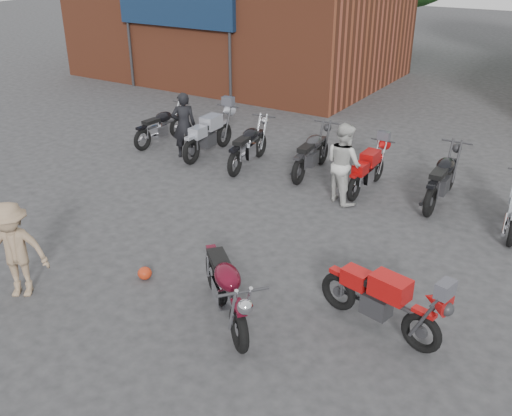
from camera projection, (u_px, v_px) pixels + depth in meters
The scene contains 14 objects.
ground at pixel (225, 296), 9.15m from camera, with size 90.00×90.00×0.00m, color #2C2C2E.
brick_building at pixel (241, 25), 23.33m from camera, with size 12.00×8.00×4.00m, color brown.
vintage_motorcycle at pixel (226, 284), 8.34m from camera, with size 2.14×0.71×1.24m, color #4F0918, non-canonical shape.
sportbike at pixel (382, 297), 8.13m from camera, with size 1.96×0.65×1.14m, color #B7100F, non-canonical shape.
helmet at pixel (145, 273), 9.57m from camera, with size 0.24×0.24×0.22m, color #A92C12.
person_dark at pixel (184, 125), 14.68m from camera, with size 0.62×0.41×1.70m, color black.
person_light at pixel (344, 163), 12.11m from camera, with size 0.85×0.66×1.75m, color #B8B8B3.
person_tan at pixel (14, 250), 8.86m from camera, with size 1.04×0.60×1.61m, color #8F7458.
row_bike_0 at pixel (161, 124), 15.75m from camera, with size 1.91×0.63×1.11m, color black, non-canonical shape.
row_bike_1 at pixel (209, 132), 14.89m from camera, with size 2.13×0.70×1.24m, color #9B9DA9, non-canonical shape.
row_bike_2 at pixel (249, 143), 14.16m from camera, with size 2.06×0.68×1.19m, color black, non-canonical shape.
row_bike_3 at pixel (312, 150), 13.69m from camera, with size 2.04×0.67×1.18m, color #28272A, non-canonical shape.
row_bike_4 at pixel (368, 168), 12.79m from camera, with size 1.85×0.61×1.07m, color #B90F0F, non-canonical shape.
row_bike_5 at pixel (443, 176), 12.15m from camera, with size 2.14×0.71×1.24m, color black, non-canonical shape.
Camera 1 is at (4.52, -6.21, 5.20)m, focal length 40.00 mm.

